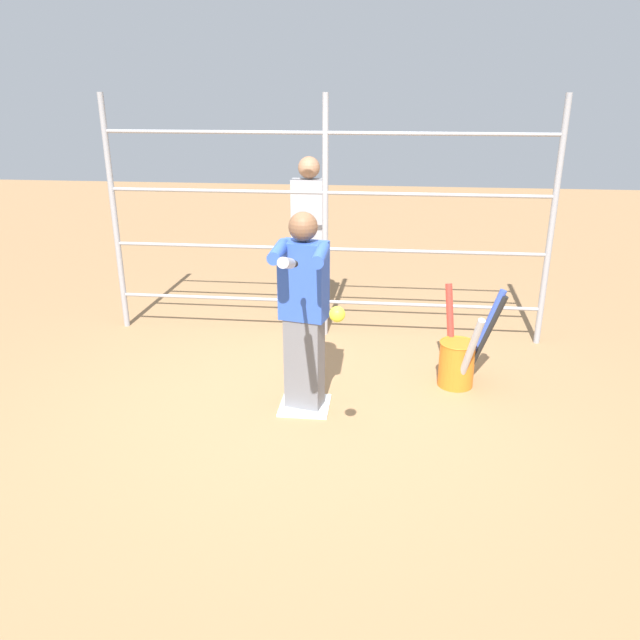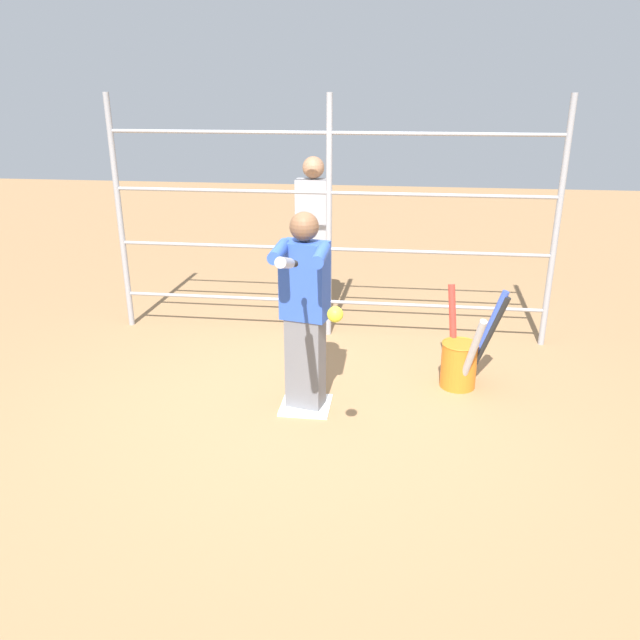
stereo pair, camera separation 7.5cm
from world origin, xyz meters
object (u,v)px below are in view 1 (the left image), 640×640
batter (304,308)px  softball_in_flight (337,314)px  bystander_behind_fence (309,238)px  baseball_bat_swinging (288,263)px  bat_bucket (460,358)px

batter → softball_in_flight: 1.15m
bystander_behind_fence → baseball_bat_swinging: bearing=94.8°
baseball_bat_swinging → softball_in_flight: bearing=154.6°
bystander_behind_fence → bat_bucket: bearing=134.5°
batter → bat_bucket: 1.52m
bat_bucket → baseball_bat_swinging: bearing=49.1°
baseball_bat_swinging → bat_bucket: 2.26m
softball_in_flight → bystander_behind_fence: (0.56, -3.11, -0.28)m
softball_in_flight → bat_bucket: softball_in_flight is taller
softball_in_flight → baseball_bat_swinging: bearing=-25.4°
softball_in_flight → bat_bucket: (-0.94, -1.59, -0.95)m
batter → softball_in_flight: size_ratio=16.69×
batter → bystander_behind_fence: (0.22, -2.07, 0.06)m
batter → softball_in_flight: batter is taller
baseball_bat_swinging → bystander_behind_fence: size_ratio=0.46×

